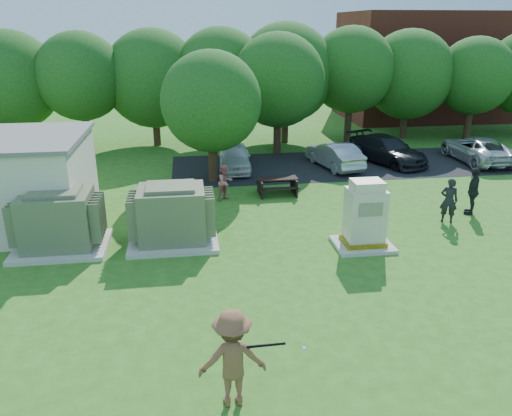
{
  "coord_description": "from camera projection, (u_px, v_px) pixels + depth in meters",
  "views": [
    {
      "loc": [
        -2.19,
        -11.49,
        7.06
      ],
      "look_at": [
        0.0,
        4.0,
        1.3
      ],
      "focal_mm": 35.0,
      "sensor_mm": 36.0,
      "label": 1
    }
  ],
  "objects": [
    {
      "name": "batting_equipment",
      "position": [
        265.0,
        347.0,
        9.47
      ],
      "size": [
        1.48,
        0.19,
        0.31
      ],
      "color": "black",
      "rests_on": "ground"
    },
    {
      "name": "batter",
      "position": [
        233.0,
        359.0,
        9.58
      ],
      "size": [
        1.34,
        0.78,
        2.06
      ],
      "primitive_type": "imported",
      "rotation": [
        0.0,
        0.0,
        3.16
      ],
      "color": "brown",
      "rests_on": "ground"
    },
    {
      "name": "tree_row",
      "position": [
        251.0,
        77.0,
        29.38
      ],
      "size": [
        41.3,
        13.3,
        7.3
      ],
      "color": "#47301E",
      "rests_on": "ground"
    },
    {
      "name": "car_dark",
      "position": [
        387.0,
        150.0,
        26.94
      ],
      "size": [
        3.74,
        5.29,
        1.42
      ],
      "primitive_type": "imported",
      "rotation": [
        0.0,
        0.0,
        0.4
      ],
      "color": "black",
      "rests_on": "ground"
    },
    {
      "name": "picnic_table",
      "position": [
        277.0,
        184.0,
        21.96
      ],
      "size": [
        1.76,
        1.32,
        0.75
      ],
      "color": "black",
      "rests_on": "ground"
    },
    {
      "name": "transformer_right",
      "position": [
        172.0,
        216.0,
        16.88
      ],
      "size": [
        3.0,
        2.4,
        2.07
      ],
      "color": "beige",
      "rests_on": "ground"
    },
    {
      "name": "generator_cabinet",
      "position": [
        365.0,
        218.0,
        16.54
      ],
      "size": [
        1.91,
        1.56,
        2.33
      ],
      "color": "beige",
      "rests_on": "ground"
    },
    {
      "name": "car_silver_a",
      "position": [
        334.0,
        155.0,
        26.03
      ],
      "size": [
        2.29,
        4.3,
        1.35
      ],
      "primitive_type": "imported",
      "rotation": [
        0.0,
        0.0,
        3.36
      ],
      "color": "#B5B6BA",
      "rests_on": "ground"
    },
    {
      "name": "parking_strip",
      "position": [
        360.0,
        164.0,
        26.86
      ],
      "size": [
        20.0,
        6.0,
        0.01
      ],
      "primitive_type": "cube",
      "color": "#232326",
      "rests_on": "ground"
    },
    {
      "name": "brick_building",
      "position": [
        440.0,
        66.0,
        39.46
      ],
      "size": [
        15.0,
        8.0,
        8.0
      ],
      "primitive_type": "cube",
      "color": "maroon",
      "rests_on": "ground"
    },
    {
      "name": "ground",
      "position": [
        277.0,
        304.0,
        13.4
      ],
      "size": [
        120.0,
        120.0,
        0.0
      ],
      "primitive_type": "plane",
      "color": "#2D6619",
      "rests_on": "ground"
    },
    {
      "name": "person_walking_right",
      "position": [
        473.0,
        191.0,
        19.51
      ],
      "size": [
        1.01,
        1.17,
        1.88
      ],
      "primitive_type": "imported",
      "rotation": [
        0.0,
        0.0,
        4.11
      ],
      "color": "black",
      "rests_on": "ground"
    },
    {
      "name": "person_by_generator",
      "position": [
        449.0,
        201.0,
        18.67
      ],
      "size": [
        0.75,
        0.66,
        1.74
      ],
      "primitive_type": "imported",
      "rotation": [
        0.0,
        0.0,
        2.67
      ],
      "color": "black",
      "rests_on": "ground"
    },
    {
      "name": "person_at_picnic",
      "position": [
        225.0,
        182.0,
        21.12
      ],
      "size": [
        0.97,
        0.94,
        1.57
      ],
      "primitive_type": "imported",
      "rotation": [
        0.0,
        0.0,
        0.65
      ],
      "color": "#C46769",
      "rests_on": "ground"
    },
    {
      "name": "car_silver_b",
      "position": [
        477.0,
        149.0,
        27.16
      ],
      "size": [
        2.33,
        4.96,
        1.37
      ],
      "primitive_type": "imported",
      "rotation": [
        0.0,
        0.0,
        3.13
      ],
      "color": "silver",
      "rests_on": "ground"
    },
    {
      "name": "car_white",
      "position": [
        235.0,
        157.0,
        25.58
      ],
      "size": [
        1.87,
        4.05,
        1.34
      ],
      "primitive_type": "imported",
      "rotation": [
        0.0,
        0.0,
        -0.07
      ],
      "color": "white",
      "rests_on": "ground"
    },
    {
      "name": "transformer_left",
      "position": [
        58.0,
        222.0,
        16.39
      ],
      "size": [
        3.0,
        2.4,
        2.07
      ],
      "color": "beige",
      "rests_on": "ground"
    }
  ]
}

